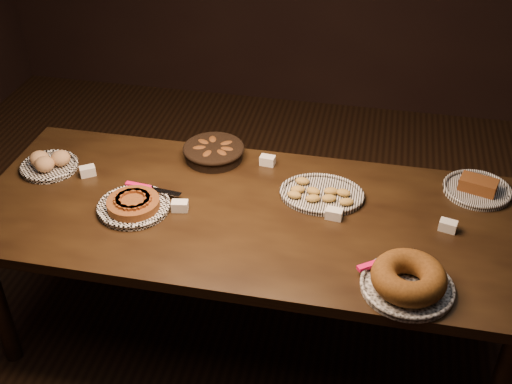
% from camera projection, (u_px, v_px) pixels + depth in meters
% --- Properties ---
extents(ground, '(5.00, 5.00, 0.00)m').
position_uv_depth(ground, '(252.00, 331.00, 3.19)').
color(ground, black).
rests_on(ground, ground).
extents(buffet_table, '(2.40, 1.00, 0.75)m').
position_uv_depth(buffet_table, '(251.00, 225.00, 2.80)').
color(buffet_table, black).
rests_on(buffet_table, ground).
extents(apple_tart_plate, '(0.34, 0.32, 0.06)m').
position_uv_depth(apple_tart_plate, '(134.00, 205.00, 2.76)').
color(apple_tart_plate, white).
rests_on(apple_tart_plate, buffet_table).
extents(madeleine_platter, '(0.37, 0.30, 0.04)m').
position_uv_depth(madeleine_platter, '(321.00, 194.00, 2.84)').
color(madeleine_platter, black).
rests_on(madeleine_platter, buffet_table).
extents(bundt_cake_plate, '(0.37, 0.38, 0.11)m').
position_uv_depth(bundt_cake_plate, '(408.00, 280.00, 2.34)').
color(bundt_cake_plate, black).
rests_on(bundt_cake_plate, buffet_table).
extents(croissant_basket, '(0.33, 0.33, 0.07)m').
position_uv_depth(croissant_basket, '(214.00, 151.00, 3.08)').
color(croissant_basket, black).
rests_on(croissant_basket, buffet_table).
extents(bread_roll_plate, '(0.27, 0.27, 0.08)m').
position_uv_depth(bread_roll_plate, '(49.00, 163.00, 3.01)').
color(bread_roll_plate, white).
rests_on(bread_roll_plate, buffet_table).
extents(loaf_plate, '(0.30, 0.30, 0.07)m').
position_uv_depth(loaf_plate, '(477.00, 188.00, 2.86)').
color(loaf_plate, black).
rests_on(loaf_plate, buffet_table).
extents(tent_cards, '(1.71, 0.49, 0.04)m').
position_uv_depth(tent_cards, '(259.00, 194.00, 2.82)').
color(tent_cards, white).
rests_on(tent_cards, buffet_table).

